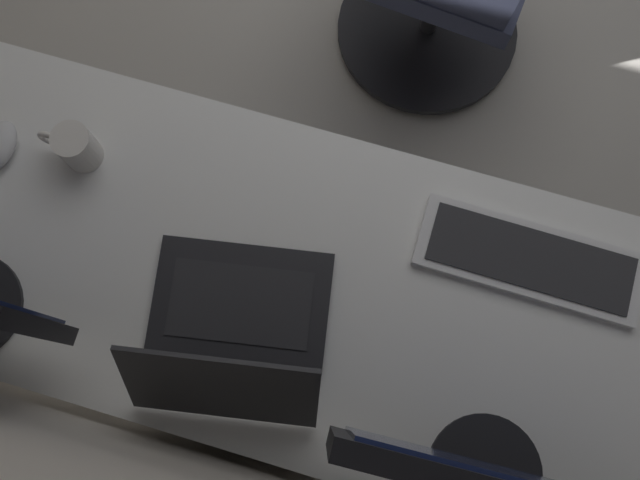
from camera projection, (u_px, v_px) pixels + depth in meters
desk at (313, 297)px, 1.35m from camera, size 2.07×0.63×0.73m
drawer_pedestal at (290, 321)px, 1.65m from camera, size 0.40×0.51×0.69m
laptop_leftmost at (233, 336)px, 1.21m from camera, size 0.37×0.36×0.21m
keyboard_main at (530, 260)px, 1.28m from camera, size 0.42×0.14×0.02m
coffee_mug at (76, 147)px, 1.30m from camera, size 0.11×0.07×0.09m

